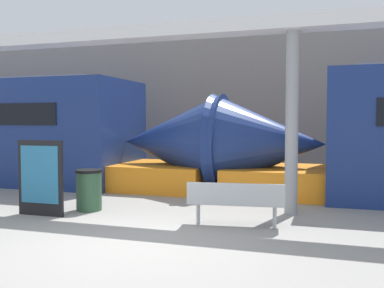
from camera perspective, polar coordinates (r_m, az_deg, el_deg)
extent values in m
plane|color=gray|center=(6.91, -7.49, -12.90)|extent=(60.00, 60.00, 0.00)
cube|color=gray|center=(15.93, 7.41, 5.19)|extent=(56.00, 0.20, 5.00)
cone|color=navy|center=(11.35, 10.05, 0.08)|extent=(2.93, 2.63, 2.63)
cube|color=orange|center=(11.40, 11.40, -4.81)|extent=(2.64, 2.46, 0.70)
cone|color=navy|center=(11.98, -2.54, 0.27)|extent=(2.93, 2.63, 2.63)
cube|color=orange|center=(12.16, -3.76, -4.26)|extent=(2.64, 2.46, 0.70)
cube|color=#ADB2B7|center=(7.81, 5.88, -7.79)|extent=(1.76, 0.64, 0.04)
cube|color=#ADB2B7|center=(7.58, 5.76, -6.58)|extent=(1.71, 0.24, 0.36)
cylinder|color=#ADB2B7|center=(7.94, 0.84, -9.25)|extent=(0.07, 0.07, 0.41)
cylinder|color=#ADB2B7|center=(7.83, 10.96, -9.48)|extent=(0.07, 0.07, 0.41)
cylinder|color=#2D5138|center=(9.40, -13.57, -6.16)|extent=(0.53, 0.53, 0.81)
cylinder|color=black|center=(9.34, -13.60, -3.52)|extent=(0.56, 0.56, 0.06)
cube|color=black|center=(9.11, -19.54, -4.30)|extent=(1.02, 0.06, 1.52)
cube|color=teal|center=(9.07, -19.69, -3.85)|extent=(0.87, 0.01, 1.15)
cylinder|color=gray|center=(8.89, 13.16, 2.71)|extent=(0.26, 0.26, 3.71)
cube|color=silver|center=(9.10, 13.32, 15.39)|extent=(28.00, 0.60, 0.28)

